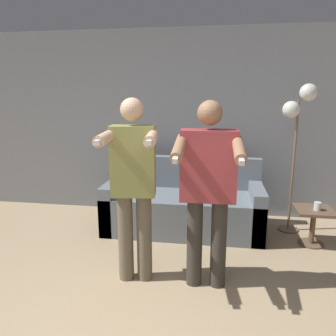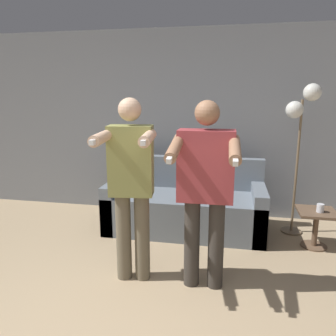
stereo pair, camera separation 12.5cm
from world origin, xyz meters
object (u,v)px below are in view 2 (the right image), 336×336
(person_right, at_px, (205,184))
(cup, at_px, (320,208))
(floor_lamp, at_px, (302,116))
(side_table, at_px, (316,221))
(cat, at_px, (213,151))
(person_left, at_px, (131,180))
(couch, at_px, (185,207))

(person_right, bearing_deg, cup, 38.63)
(floor_lamp, xyz_separation_m, side_table, (0.18, -0.39, -1.16))
(person_right, bearing_deg, floor_lamp, 53.56)
(floor_lamp, distance_m, cup, 1.09)
(person_right, relative_size, cat, 3.60)
(side_table, bearing_deg, floor_lamp, 114.43)
(person_left, distance_m, person_right, 0.66)
(person_left, bearing_deg, couch, 68.34)
(cat, relative_size, side_table, 1.07)
(person_right, relative_size, cup, 17.68)
(person_left, height_order, cat, person_left)
(couch, bearing_deg, cup, -9.54)
(couch, bearing_deg, person_right, -74.87)
(couch, bearing_deg, side_table, -8.30)
(person_left, relative_size, side_table, 3.90)
(person_left, bearing_deg, floor_lamp, 32.94)
(person_left, relative_size, cup, 17.88)
(cat, height_order, cup, cat)
(couch, distance_m, cat, 0.81)
(couch, relative_size, person_right, 1.18)
(couch, height_order, person_left, person_left)
(person_left, xyz_separation_m, cup, (1.86, 1.00, -0.48))
(person_right, xyz_separation_m, cat, (-0.02, 1.57, 0.01))
(couch, distance_m, floor_lamp, 1.80)
(couch, xyz_separation_m, cat, (0.32, 0.31, 0.68))
(person_left, bearing_deg, person_right, -7.39)
(cat, bearing_deg, side_table, -23.77)
(couch, relative_size, cat, 4.25)
(floor_lamp, bearing_deg, person_right, -125.37)
(person_right, distance_m, cup, 1.64)
(person_left, relative_size, floor_lamp, 0.92)
(couch, height_order, side_table, couch)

